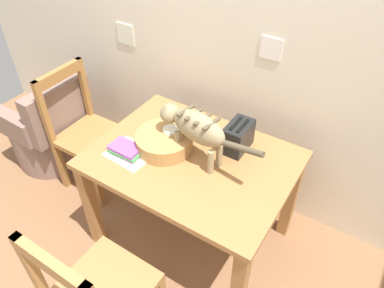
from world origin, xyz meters
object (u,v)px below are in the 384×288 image
Objects in this scene: dining_table at (192,169)px; wooden_chair_far at (87,133)px; wicker_basket at (164,141)px; book_stack at (127,150)px; toaster at (238,137)px; saucer_bowl at (171,141)px; magazine at (130,154)px; wicker_armchair at (51,132)px; cat at (195,127)px; coffee_mug at (171,134)px.

wooden_chair_far reaches higher than dining_table.
wicker_basket is 0.83m from wooden_chair_far.
toaster reaches higher than book_stack.
saucer_bowl is 1.02× the size of toaster.
toaster is 1.20m from wooden_chair_far.
toaster reaches higher than saucer_bowl.
toaster reaches higher than wicker_basket.
wicker_basket is at bearing -148.16° from toaster.
magazine is at bearing 70.63° from wooden_chair_far.
book_stack is 0.25× the size of wicker_armchair.
dining_table is 0.37m from magazine.
wicker_armchair is at bearing 176.53° from wicker_basket.
wicker_armchair is (-0.46, 0.01, -0.19)m from wooden_chair_far.
cat is at bearing -130.04° from toaster.
saucer_bowl is at bearing 79.98° from wicker_basket.
wicker_armchair is at bearing 167.67° from book_stack.
wooden_chair_far reaches higher than book_stack.
toaster is 0.26× the size of wicker_armchair.
saucer_bowl is 0.07m from wicker_basket.
book_stack is at bearing -126.54° from saucer_bowl.
book_stack is 0.22m from wicker_basket.
dining_table is 0.31m from cat.
coffee_mug is 0.69× the size of book_stack.
wooden_chair_far reaches higher than magazine.
dining_table is at bearing 144.66° from cat.
saucer_bowl is at bearing -154.29° from toaster.
magazine is 0.03m from book_stack.
dining_table is 0.33m from toaster.
book_stack is 0.64m from toaster.
wicker_basket is at bearing -91.62° from wicker_armchair.
wooden_chair_far reaches higher than wicker_basket.
cat reaches higher than dining_table.
toaster is at bearing 36.99° from book_stack.
wooden_chair_far is at bearing 179.15° from coffee_mug.
cat is at bearing 45.35° from dining_table.
wooden_chair_far is (-0.95, 0.05, -0.17)m from dining_table.
wicker_basket is (-0.01, -0.06, 0.03)m from saucer_bowl.
cat reaches higher than magazine.
cat is 5.03× the size of coffee_mug.
wicker_armchair is (-1.10, 0.23, -0.46)m from magazine.
dining_table is 1.71× the size of cat.
cat is 0.23m from coffee_mug.
toaster is 0.21× the size of wooden_chair_far.
dining_table is 0.24m from coffee_mug.
book_stack is at bearing -152.33° from dining_table.
saucer_bowl is 1.33m from wicker_armchair.
book_stack is 0.97× the size of toaster.
wooden_chair_far is at bearing 175.04° from wicker_basket.
saucer_bowl is 0.40m from toaster.
magazine is at bearing -99.92° from wicker_armchair.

